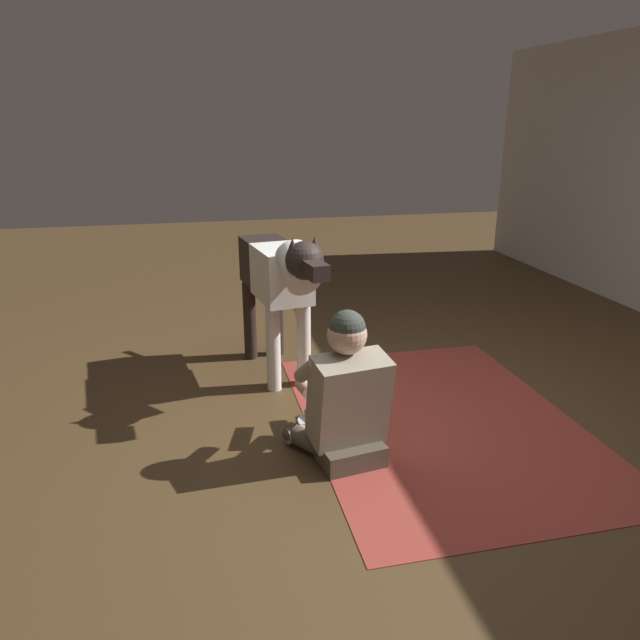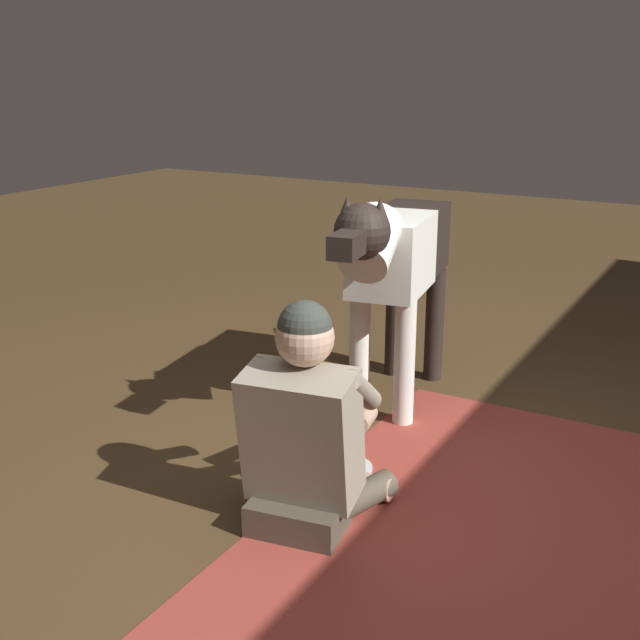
% 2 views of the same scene
% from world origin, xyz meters
% --- Properties ---
extents(ground_plane, '(15.94, 15.94, 0.00)m').
position_xyz_m(ground_plane, '(0.00, 0.00, 0.00)').
color(ground_plane, '#4C371F').
extents(area_rug, '(2.26, 1.63, 0.01)m').
position_xyz_m(area_rug, '(-0.09, 0.20, 0.00)').
color(area_rug, '#96382E').
rests_on(area_rug, ground).
extents(person_sitting_on_floor, '(0.68, 0.57, 0.85)m').
position_xyz_m(person_sitting_on_floor, '(0.16, -0.48, 0.35)').
color(person_sitting_on_floor, '#4D4437').
rests_on(person_sitting_on_floor, ground).
extents(large_dog, '(1.49, 0.43, 1.12)m').
position_xyz_m(large_dog, '(-0.96, -0.66, 0.74)').
color(large_dog, silver).
rests_on(large_dog, ground).
extents(hot_dog_on_plate, '(0.25, 0.25, 0.06)m').
position_xyz_m(hot_dog_on_plate, '(-0.25, -0.54, 0.03)').
color(hot_dog_on_plate, silver).
rests_on(hot_dog_on_plate, ground).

